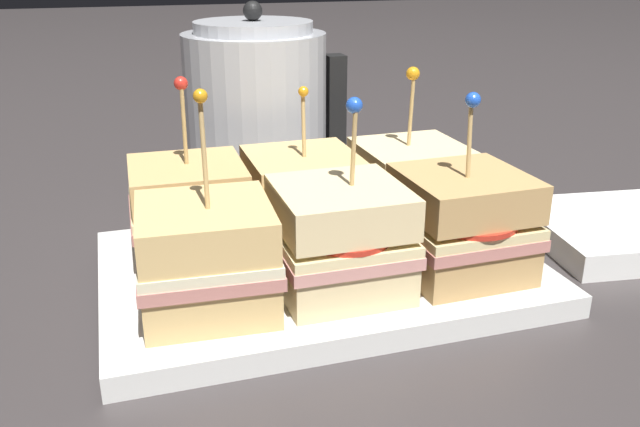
% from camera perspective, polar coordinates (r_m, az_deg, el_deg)
% --- Properties ---
extents(ground_plane, '(6.00, 6.00, 0.00)m').
position_cam_1_polar(ground_plane, '(0.56, 0.00, -5.72)').
color(ground_plane, '#383333').
extents(serving_platter, '(0.35, 0.23, 0.02)m').
position_cam_1_polar(serving_platter, '(0.56, 0.00, -4.89)').
color(serving_platter, silver).
rests_on(serving_platter, ground_plane).
extents(sandwich_front_left, '(0.10, 0.10, 0.16)m').
position_cam_1_polar(sandwich_front_left, '(0.47, -9.53, -3.67)').
color(sandwich_front_left, tan).
rests_on(sandwich_front_left, serving_platter).
extents(sandwich_front_center, '(0.09, 0.09, 0.14)m').
position_cam_1_polar(sandwich_front_center, '(0.49, 1.81, -2.15)').
color(sandwich_front_center, beige).
rests_on(sandwich_front_center, serving_platter).
extents(sandwich_front_right, '(0.10, 0.10, 0.14)m').
position_cam_1_polar(sandwich_front_right, '(0.53, 11.85, -0.86)').
color(sandwich_front_right, tan).
rests_on(sandwich_front_right, serving_platter).
extents(sandwich_back_left, '(0.10, 0.10, 0.15)m').
position_cam_1_polar(sandwich_back_left, '(0.56, -10.96, 0.40)').
color(sandwich_back_left, tan).
rests_on(sandwich_back_left, serving_platter).
extents(sandwich_back_center, '(0.09, 0.09, 0.13)m').
position_cam_1_polar(sandwich_back_center, '(0.58, -1.32, 1.41)').
color(sandwich_back_center, tan).
rests_on(sandwich_back_center, serving_platter).
extents(sandwich_back_right, '(0.10, 0.10, 0.14)m').
position_cam_1_polar(sandwich_back_right, '(0.61, 7.63, 2.29)').
color(sandwich_back_right, beige).
rests_on(sandwich_back_right, serving_platter).
extents(kettle_steel, '(0.17, 0.15, 0.21)m').
position_cam_1_polar(kettle_steel, '(0.74, -5.17, 8.57)').
color(kettle_steel, '#B7BABF').
rests_on(kettle_steel, ground_plane).
extents(napkin_stack, '(0.16, 0.16, 0.02)m').
position_cam_1_polar(napkin_stack, '(0.68, 23.54, -1.35)').
color(napkin_stack, white).
rests_on(napkin_stack, ground_plane).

